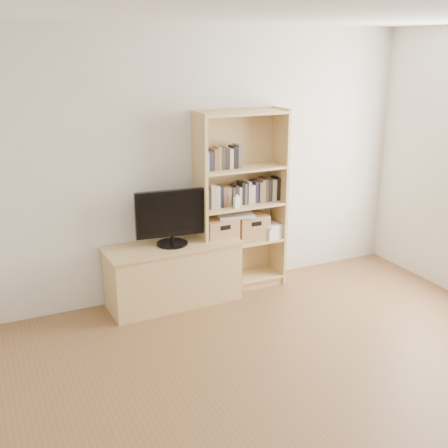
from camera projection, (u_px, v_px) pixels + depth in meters
floor at (349, 425)px, 3.74m from camera, size 4.50×5.00×0.01m
back_wall at (202, 164)px, 5.50m from camera, size 4.50×0.02×2.60m
ceiling at (383, 9)px, 2.94m from camera, size 4.50×5.00×0.01m
tv_stand at (173, 275)px, 5.44m from camera, size 1.28×0.52×0.58m
bookshelf at (241, 202)px, 5.62m from camera, size 0.92×0.33×1.83m
television at (172, 217)px, 5.26m from camera, size 0.69×0.12×0.54m
books_row_mid at (240, 194)px, 5.61m from camera, size 0.77×0.18×0.20m
books_row_upper at (222, 159)px, 5.41m from camera, size 0.37×0.14×0.20m
baby_monitor at (237, 202)px, 5.48m from camera, size 0.06×0.05×0.11m
basket_left at (219, 231)px, 5.60m from camera, size 0.34×0.28×0.27m
basket_right at (251, 227)px, 5.74m from camera, size 0.32×0.27×0.26m
laptop at (235, 215)px, 5.62m from camera, size 0.40×0.32×0.03m
magazine_stack at (268, 230)px, 5.85m from camera, size 0.24×0.31×0.13m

